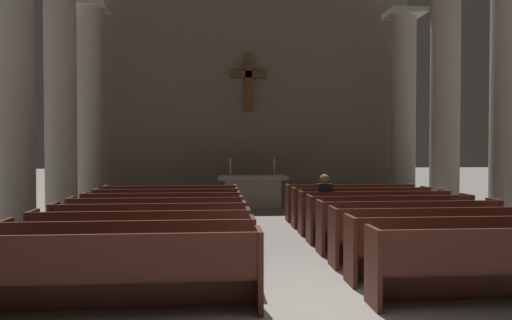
{
  "coord_description": "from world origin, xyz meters",
  "views": [
    {
      "loc": [
        -1.18,
        -5.55,
        1.88
      ],
      "look_at": [
        0.0,
        8.4,
        1.54
      ],
      "focal_mm": 33.98,
      "sensor_mm": 36.0,
      "label": 1
    }
  ],
  "objects_px": {
    "pew_left_row_8": "(171,204)",
    "pew_right_row_6": "(374,212)",
    "pew_left_row_5": "(157,221)",
    "pew_right_row_7": "(361,207)",
    "candlestick_right": "(274,170)",
    "pew_right_row_1": "(505,265)",
    "pew_left_row_6": "(162,214)",
    "column_left_third": "(61,99)",
    "pew_left_row_3": "(142,240)",
    "column_right_second": "(510,89)",
    "altar": "(252,190)",
    "pew_left_row_2": "(131,254)",
    "pew_left_row_4": "(150,230)",
    "pew_right_row_2": "(464,248)",
    "candlestick_left": "(230,170)",
    "pew_left_row_7": "(167,209)",
    "column_right_third": "(445,102)",
    "pew_right_row_3": "(433,236)",
    "pew_right_row_8": "(350,202)",
    "lone_worshipper": "(324,203)",
    "column_left_second": "(13,84)",
    "pew_left_row_1": "(116,273)",
    "column_left_fourth": "(90,108)",
    "pew_right_row_5": "(390,218)",
    "column_right_fourth": "(404,110)",
    "pew_right_row_4": "(409,226)"
  },
  "relations": [
    {
      "from": "pew_left_row_2",
      "to": "pew_left_row_4",
      "type": "height_order",
      "value": "same"
    },
    {
      "from": "pew_left_row_5",
      "to": "pew_right_row_6",
      "type": "distance_m",
      "value": 4.68
    },
    {
      "from": "pew_right_row_7",
      "to": "column_right_fourth",
      "type": "relative_size",
      "value": 0.51
    },
    {
      "from": "pew_right_row_1",
      "to": "pew_right_row_5",
      "type": "xyz_separation_m",
      "value": [
        0.0,
        3.85,
        0.0
      ]
    },
    {
      "from": "pew_left_row_1",
      "to": "column_left_fourth",
      "type": "distance_m",
      "value": 11.1
    },
    {
      "from": "column_left_second",
      "to": "altar",
      "type": "distance_m",
      "value": 7.87
    },
    {
      "from": "pew_right_row_3",
      "to": "pew_right_row_5",
      "type": "bearing_deg",
      "value": 90.0
    },
    {
      "from": "pew_left_row_3",
      "to": "column_right_second",
      "type": "bearing_deg",
      "value": 18.85
    },
    {
      "from": "column_left_third",
      "to": "candlestick_right",
      "type": "bearing_deg",
      "value": 22.06
    },
    {
      "from": "column_right_third",
      "to": "column_left_fourth",
      "type": "distance_m",
      "value": 10.74
    },
    {
      "from": "column_right_fourth",
      "to": "candlestick_right",
      "type": "bearing_deg",
      "value": -172.64
    },
    {
      "from": "pew_left_row_4",
      "to": "pew_left_row_7",
      "type": "distance_m",
      "value": 2.89
    },
    {
      "from": "pew_right_row_3",
      "to": "candlestick_right",
      "type": "xyz_separation_m",
      "value": [
        -1.59,
        7.88,
        0.71
      ]
    },
    {
      "from": "pew_right_row_8",
      "to": "lone_worshipper",
      "type": "xyz_separation_m",
      "value": [
        -1.11,
        -1.89,
        0.22
      ]
    },
    {
      "from": "pew_right_row_7",
      "to": "candlestick_right",
      "type": "bearing_deg",
      "value": 111.56
    },
    {
      "from": "pew_right_row_3",
      "to": "pew_right_row_7",
      "type": "height_order",
      "value": "same"
    },
    {
      "from": "pew_left_row_1",
      "to": "pew_left_row_6",
      "type": "xyz_separation_m",
      "value": [
        0.0,
        4.81,
        0.0
      ]
    },
    {
      "from": "column_right_second",
      "to": "pew_left_row_2",
      "type": "bearing_deg",
      "value": -154.81
    },
    {
      "from": "pew_right_row_3",
      "to": "pew_left_row_3",
      "type": "bearing_deg",
      "value": 180.0
    },
    {
      "from": "pew_right_row_3",
      "to": "column_left_second",
      "type": "bearing_deg",
      "value": 161.15
    },
    {
      "from": "pew_right_row_4",
      "to": "pew_right_row_6",
      "type": "relative_size",
      "value": 1.0
    },
    {
      "from": "pew_left_row_8",
      "to": "pew_right_row_6",
      "type": "relative_size",
      "value": 1.0
    },
    {
      "from": "column_right_third",
      "to": "candlestick_left",
      "type": "relative_size",
      "value": 11.58
    },
    {
      "from": "pew_left_row_6",
      "to": "altar",
      "type": "relative_size",
      "value": 1.5
    },
    {
      "from": "pew_left_row_3",
      "to": "altar",
      "type": "relative_size",
      "value": 1.5
    },
    {
      "from": "pew_left_row_7",
      "to": "pew_right_row_8",
      "type": "relative_size",
      "value": 1.0
    },
    {
      "from": "pew_left_row_3",
      "to": "pew_left_row_7",
      "type": "bearing_deg",
      "value": 90.0
    },
    {
      "from": "pew_left_row_5",
      "to": "lone_worshipper",
      "type": "height_order",
      "value": "lone_worshipper"
    },
    {
      "from": "pew_left_row_4",
      "to": "pew_right_row_3",
      "type": "xyz_separation_m",
      "value": [
        4.58,
        -0.96,
        0.0
      ]
    },
    {
      "from": "pew_right_row_6",
      "to": "pew_right_row_8",
      "type": "distance_m",
      "value": 1.92
    },
    {
      "from": "pew_right_row_5",
      "to": "candlestick_left",
      "type": "height_order",
      "value": "candlestick_left"
    },
    {
      "from": "pew_left_row_8",
      "to": "pew_right_row_1",
      "type": "xyz_separation_m",
      "value": [
        4.58,
        -6.74,
        0.0
      ]
    },
    {
      "from": "pew_left_row_1",
      "to": "column_right_fourth",
      "type": "bearing_deg",
      "value": 54.3
    },
    {
      "from": "lone_worshipper",
      "to": "pew_right_row_7",
      "type": "bearing_deg",
      "value": 39.7
    },
    {
      "from": "altar",
      "to": "candlestick_left",
      "type": "bearing_deg",
      "value": 180.0
    },
    {
      "from": "pew_left_row_7",
      "to": "column_left_fourth",
      "type": "relative_size",
      "value": 0.51
    },
    {
      "from": "pew_left_row_1",
      "to": "pew_left_row_6",
      "type": "bearing_deg",
      "value": 90.0
    },
    {
      "from": "pew_left_row_7",
      "to": "pew_left_row_5",
      "type": "bearing_deg",
      "value": -90.0
    },
    {
      "from": "pew_left_row_2",
      "to": "pew_left_row_3",
      "type": "bearing_deg",
      "value": 90.0
    },
    {
      "from": "pew_left_row_1",
      "to": "pew_right_row_3",
      "type": "bearing_deg",
      "value": 22.78
    },
    {
      "from": "pew_right_row_6",
      "to": "lone_worshipper",
      "type": "distance_m",
      "value": 1.13
    },
    {
      "from": "pew_left_row_1",
      "to": "column_right_third",
      "type": "bearing_deg",
      "value": 44.87
    },
    {
      "from": "pew_right_row_1",
      "to": "pew_left_row_6",
      "type": "bearing_deg",
      "value": 133.6
    },
    {
      "from": "pew_right_row_1",
      "to": "pew_right_row_4",
      "type": "bearing_deg",
      "value": 90.0
    },
    {
      "from": "pew_right_row_7",
      "to": "candlestick_right",
      "type": "xyz_separation_m",
      "value": [
        -1.59,
        4.03,
        0.71
      ]
    },
    {
      "from": "column_right_third",
      "to": "altar",
      "type": "xyz_separation_m",
      "value": [
        -5.17,
        2.38,
        -2.62
      ]
    },
    {
      "from": "column_right_second",
      "to": "pew_left_row_7",
      "type": "bearing_deg",
      "value": 170.08
    },
    {
      "from": "pew_left_row_1",
      "to": "column_right_second",
      "type": "distance_m",
      "value": 9.1
    },
    {
      "from": "column_left_second",
      "to": "column_left_third",
      "type": "bearing_deg",
      "value": 90.0
    },
    {
      "from": "pew_right_row_2",
      "to": "candlestick_left",
      "type": "distance_m",
      "value": 9.36
    }
  ]
}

